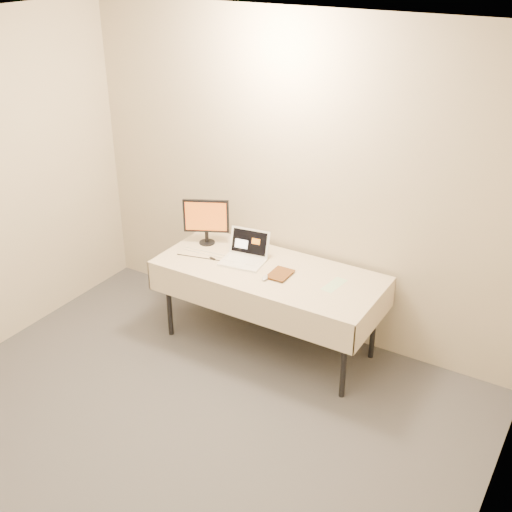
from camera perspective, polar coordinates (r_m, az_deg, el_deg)
The scene contains 10 objects.
ground at distance 4.36m, azimuth -13.50°, elevation -21.00°, with size 5.00×5.00×0.00m, color #3A3A3E.
back_wall at distance 5.30m, azimuth 3.70°, elevation 6.64°, with size 4.00×0.10×2.70m, color beige.
table at distance 5.21m, azimuth 1.15°, elevation -1.81°, with size 1.86×0.81×0.74m.
laptop at distance 5.31m, azimuth -0.96°, elevation 0.19°, with size 0.39×0.36×0.24m.
monitor at distance 5.54m, azimuth -4.46°, elevation 3.37°, with size 0.36×0.20×0.41m.
book at distance 5.08m, azimuth 1.35°, elevation -0.43°, with size 0.16×0.02×0.22m, color #96541B.
alarm_clock at distance 5.56m, azimuth -0.86°, elevation 1.17°, with size 0.14×0.09×0.05m.
clicker at distance 5.04m, azimuth 0.84°, elevation -1.93°, with size 0.05×0.10×0.02m, color #BABABD.
paper_form at distance 5.00m, azimuth 6.96°, elevation -2.55°, with size 0.10×0.25×0.00m, color #BAE4B5.
usb_dongle at distance 5.36m, azimuth -3.89°, elevation -0.23°, with size 0.06×0.02×0.01m, color black.
Camera 1 is at (2.27, -1.92, 3.19)m, focal length 45.00 mm.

